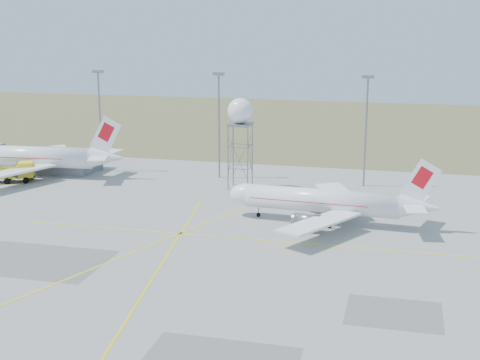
% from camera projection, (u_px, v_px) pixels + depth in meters
% --- Properties ---
extents(ground, '(400.00, 400.00, 0.00)m').
position_uv_depth(ground, '(135.00, 329.00, 66.78)').
color(ground, '#A4A39E').
rests_on(ground, ground).
extents(grass_strip, '(400.00, 120.00, 0.03)m').
position_uv_depth(grass_strip, '(319.00, 124.00, 198.85)').
color(grass_strip, '#616739').
rests_on(grass_strip, ground).
extents(building_grey, '(19.00, 10.00, 3.90)m').
position_uv_depth(building_grey, '(53.00, 161.00, 137.38)').
color(building_grey, gray).
rests_on(building_grey, ground).
extents(mast_a, '(2.20, 0.50, 20.50)m').
position_uv_depth(mast_a, '(100.00, 112.00, 134.55)').
color(mast_a, gray).
rests_on(mast_a, ground).
extents(mast_b, '(2.20, 0.50, 20.50)m').
position_uv_depth(mast_b, '(219.00, 116.00, 128.62)').
color(mast_b, gray).
rests_on(mast_b, ground).
extents(mast_c, '(2.20, 0.50, 20.50)m').
position_uv_depth(mast_c, '(366.00, 122.00, 121.97)').
color(mast_c, gray).
rests_on(mast_c, ground).
extents(airliner_main, '(31.90, 30.95, 10.85)m').
position_uv_depth(airliner_main, '(325.00, 202.00, 101.09)').
color(airliner_main, white).
rests_on(airliner_main, ground).
extents(airliner_far, '(36.18, 35.05, 12.31)m').
position_uv_depth(airliner_far, '(31.00, 157.00, 131.97)').
color(airliner_far, white).
rests_on(airliner_far, ground).
extents(radar_tower, '(4.57, 4.57, 16.55)m').
position_uv_depth(radar_tower, '(240.00, 138.00, 121.09)').
color(radar_tower, gray).
rests_on(radar_tower, ground).
extents(fire_truck, '(9.96, 6.89, 3.80)m').
position_uv_depth(fire_truck, '(9.00, 173.00, 127.17)').
color(fire_truck, yellow).
rests_on(fire_truck, ground).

